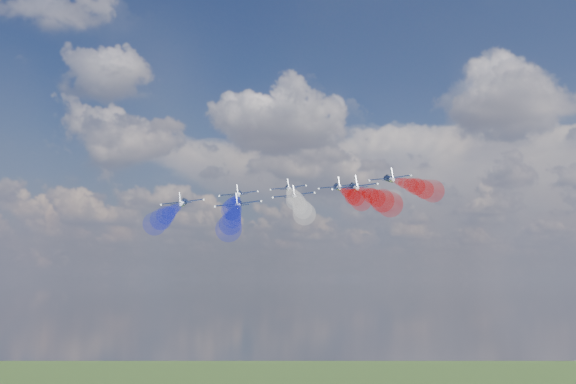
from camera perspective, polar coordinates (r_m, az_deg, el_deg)
The scene contains 16 objects.
jet_lead at distance 170.66m, azimuth 0.02°, elevation 0.30°, with size 8.76×10.96×2.92m, color black, non-canonical shape.
trail_lead at distance 149.30m, azimuth 0.30°, elevation -0.20°, with size 3.65×33.15×3.65m, color white, non-canonical shape.
jet_inner_left at distance 158.02m, azimuth -3.89°, elevation -0.18°, with size 8.76×10.96×2.92m, color black, non-canonical shape.
trail_inner_left at distance 136.68m, azimuth -4.18°, elevation -0.80°, with size 3.65×33.15×3.65m, color #1821D0, non-canonical shape.
jet_inner_right at distance 156.83m, azimuth 3.93°, elevation 0.39°, with size 8.76×10.96×2.92m, color black, non-canonical shape.
trail_inner_right at distance 135.59m, azimuth 4.86°, elevation -0.15°, with size 3.65×33.15×3.65m, color red, non-canonical shape.
jet_outer_left at distance 144.46m, azimuth -8.25°, elevation -0.84°, with size 8.76×10.96×2.92m, color black, non-canonical shape.
trail_outer_left at distance 123.28m, azimuth -9.33°, elevation -1.64°, with size 3.65×33.15×3.65m, color #1821D0, non-canonical shape.
jet_center_third at distance 145.97m, azimuth 0.45°, elevation -0.30°, with size 8.76×10.96×2.92m, color black, non-canonical shape.
trail_center_third at distance 124.64m, azimuth 0.87°, elevation -1.00°, with size 3.65×33.15×3.65m, color white, non-canonical shape.
jet_outer_right at distance 147.31m, azimuth 7.96°, elevation 1.03°, with size 8.76×10.96×2.92m, color black, non-canonical shape.
trail_outer_right at distance 126.30m, azimuth 9.63°, elevation 0.56°, with size 3.65×33.15×3.65m, color red, non-canonical shape.
jet_rear_left at distance 131.94m, azimuth -3.92°, elevation -0.99°, with size 8.76×10.96×2.92m, color black, non-canonical shape.
trail_rear_left at distance 110.63m, azimuth -4.30°, elevation -1.92°, with size 3.65×33.15×3.65m, color #1821D0, non-canonical shape.
jet_rear_right at distance 133.90m, azimuth 5.23°, elevation 0.37°, with size 8.76×10.96×2.92m, color black, non-canonical shape.
trail_rear_right at distance 112.73m, azimuth 6.59°, elevation -0.28°, with size 3.65×33.15×3.65m, color red, non-canonical shape.
Camera 1 is at (97.62, -139.97, 112.21)m, focal length 45.19 mm.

